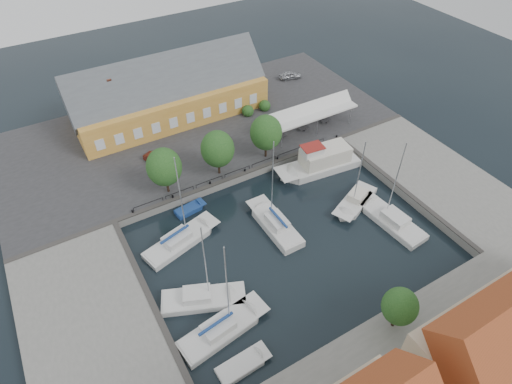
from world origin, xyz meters
TOP-DOWN VIEW (x-y plane):
  - ground at (0.00, 0.00)m, footprint 140.00×140.00m
  - north_quay at (0.00, 23.00)m, footprint 56.00×26.00m
  - west_quay at (-22.00, -2.00)m, footprint 12.00×24.00m
  - east_quay at (22.00, -2.00)m, footprint 12.00×24.00m
  - quay_edge_fittings at (0.02, 4.75)m, footprint 56.00×24.72m
  - warehouse at (-2.60, 28.36)m, footprint 28.56×14.00m
  - tent_canopy at (14.00, 14.50)m, footprint 14.00×4.00m
  - quay_trees at (-2.00, 12.00)m, footprint 18.20×4.20m
  - car_silver at (20.03, 28.62)m, footprint 4.09×2.38m
  - car_red at (-8.13, 17.95)m, footprint 3.10×4.07m
  - center_sailboat at (-0.33, 1.02)m, footprint 2.74×9.00m
  - trawler at (10.58, 7.04)m, footprint 11.96×4.67m
  - east_boat_b at (10.29, -0.53)m, footprint 7.81×5.25m
  - east_boat_c at (11.81, -5.20)m, footprint 3.62×9.38m
  - west_boat_a at (-10.74, 4.32)m, footprint 9.59×4.96m
  - west_boat_c at (-11.92, -3.70)m, footprint 8.62×5.64m
  - west_boat_d at (-11.63, -7.65)m, footprint 9.38×3.97m
  - launch_sw at (-11.57, -11.53)m, footprint 5.06×2.09m
  - launch_nw at (-7.74, 8.59)m, footprint 3.98×2.00m
  - townhouses at (1.93, -23.24)m, footprint 36.30×8.50m

SIDE VIEW (x-z plane):
  - ground at x=0.00m, z-range 0.00..0.00m
  - launch_nw at x=-7.74m, z-range -0.35..0.53m
  - launch_sw at x=-11.57m, z-range -0.40..0.58m
  - east_boat_c at x=11.81m, z-range -5.55..6.07m
  - west_boat_c at x=-11.92m, z-range -5.37..5.89m
  - east_boat_b at x=10.29m, z-range -4.94..5.47m
  - west_boat_d at x=-11.63m, z-range -5.78..6.32m
  - west_boat_a at x=-10.74m, z-range -5.85..6.40m
  - center_sailboat at x=-0.33m, z-range -5.78..6.51m
  - north_quay at x=0.00m, z-range 0.00..1.00m
  - west_quay at x=-22.00m, z-range 0.00..1.00m
  - east_quay at x=22.00m, z-range 0.00..1.00m
  - trawler at x=10.58m, z-range -1.48..3.52m
  - quay_edge_fittings at x=0.02m, z-range 0.86..1.26m
  - car_red at x=-8.13m, z-range 1.00..2.29m
  - car_silver at x=20.03m, z-range 1.00..2.31m
  - tent_canopy at x=14.00m, z-range 2.27..5.10m
  - warehouse at x=-2.60m, z-range -0.35..9.20m
  - quay_trees at x=-2.00m, z-range 1.73..8.03m
  - townhouses at x=1.93m, z-range -0.18..11.82m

